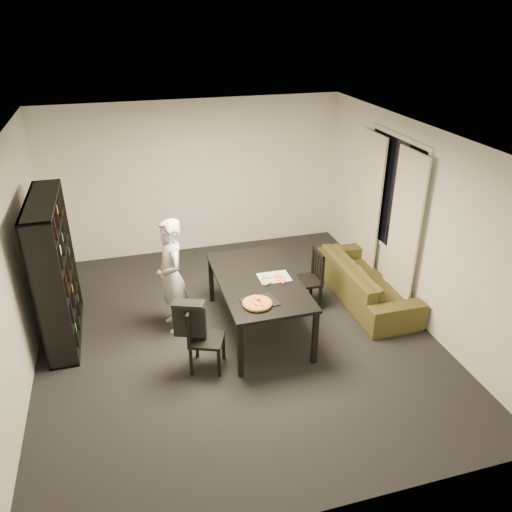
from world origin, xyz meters
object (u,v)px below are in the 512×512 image
object	(u,v)px
dining_table	(258,284)
baking_tray	(260,302)
bookshelf	(55,271)
person	(171,276)
chair_left	(200,334)
sofa	(366,281)
pepperoni_pizza	(257,303)
chair_right	(311,275)

from	to	relation	value
dining_table	baking_tray	bearing A→B (deg)	-104.31
bookshelf	person	bearing A→B (deg)	-8.62
chair_left	sofa	bearing A→B (deg)	-49.80
person	baking_tray	distance (m)	1.29
baking_tray	pepperoni_pizza	distance (m)	0.07
pepperoni_pizza	sofa	size ratio (longest dim) A/B	0.17
baking_tray	chair_left	bearing A→B (deg)	-178.11
pepperoni_pizza	baking_tray	bearing A→B (deg)	50.98
person	sofa	size ratio (longest dim) A/B	0.77
chair_left	chair_right	xyz separation A→B (m)	(1.76, 0.93, 0.02)
person	dining_table	bearing A→B (deg)	61.22
dining_table	chair_left	xyz separation A→B (m)	(-0.87, -0.57, -0.22)
pepperoni_pizza	bookshelf	bearing A→B (deg)	153.06
baking_tray	bookshelf	bearing A→B (deg)	154.52
person	baking_tray	bearing A→B (deg)	35.72
pepperoni_pizza	chair_left	bearing A→B (deg)	177.66
dining_table	pepperoni_pizza	distance (m)	0.63
baking_tray	dining_table	bearing A→B (deg)	75.69
pepperoni_pizza	person	bearing A→B (deg)	132.96
chair_left	dining_table	bearing A→B (deg)	-35.67
pepperoni_pizza	dining_table	bearing A→B (deg)	73.08
dining_table	chair_right	xyz separation A→B (m)	(0.88, 0.37, -0.20)
dining_table	chair_right	size ratio (longest dim) A/B	2.12
dining_table	person	world-z (taller)	person
baking_tray	sofa	size ratio (longest dim) A/B	0.20
dining_table	person	distance (m)	1.13
chair_right	person	distance (m)	1.97
chair_left	person	world-z (taller)	person
person	baking_tray	xyz separation A→B (m)	(0.93, -0.90, -0.01)
person	sofa	bearing A→B (deg)	79.10
dining_table	sofa	world-z (taller)	dining_table
dining_table	baking_tray	xyz separation A→B (m)	(-0.14, -0.54, 0.07)
baking_tray	pepperoni_pizza	bearing A→B (deg)	-129.02
chair_right	bookshelf	bearing A→B (deg)	-94.10
bookshelf	baking_tray	bearing A→B (deg)	-25.48
chair_right	pepperoni_pizza	size ratio (longest dim) A/B	2.47
chair_left	chair_right	bearing A→B (deg)	-40.64
chair_right	person	xyz separation A→B (m)	(-1.95, -0.01, 0.29)
person	sofa	world-z (taller)	person
bookshelf	baking_tray	distance (m)	2.59
baking_tray	sofa	world-z (taller)	baking_tray
baking_tray	chair_right	bearing A→B (deg)	41.63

